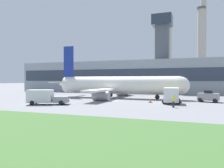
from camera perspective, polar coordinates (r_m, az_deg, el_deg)
name	(u,v)px	position (r m, az deg, el deg)	size (l,w,h in m)	color
ground_plane	(114,100)	(40.61, 0.46, -4.24)	(400.00, 400.00, 0.00)	gray
terminal_building	(146,76)	(68.40, 8.90, 2.11)	(81.61, 14.15, 23.13)	#8C939E
smokestack_left	(169,53)	(104.91, 14.58, 7.94)	(3.07, 3.07, 32.60)	#B2A899
smokestack_right	(201,48)	(106.20, 22.25, 8.80)	(3.81, 3.81, 36.19)	#B2A899
smokestack_far	(203,37)	(107.32, 22.76, 11.20)	(2.86, 2.86, 45.46)	#B2A899
airplane	(116,85)	(45.08, 1.00, -0.31)	(28.31, 23.03, 11.29)	white
pushback_tug	(208,97)	(40.54, 23.86, -3.08)	(3.62, 2.88, 2.00)	gray
baggage_truck	(171,96)	(36.38, 15.24, -2.94)	(3.14, 6.02, 2.52)	yellow
fuel_truck	(45,97)	(34.93, -17.07, -3.30)	(6.46, 4.28, 2.25)	gray
ground_crew_person	(173,101)	(30.91, 15.74, -4.31)	(0.53, 0.53, 1.71)	#23283D
traffic_cone_near_nose	(180,100)	(38.22, 17.33, -4.10)	(0.47, 0.47, 0.74)	black
traffic_cone_wingtip	(150,101)	(36.86, 10.00, -4.38)	(0.65, 0.65, 0.58)	black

